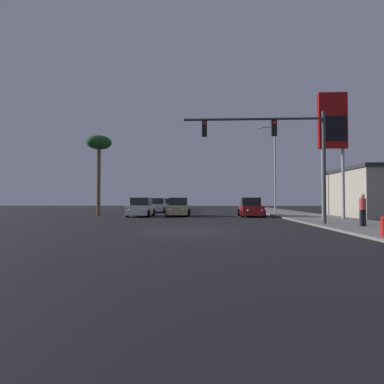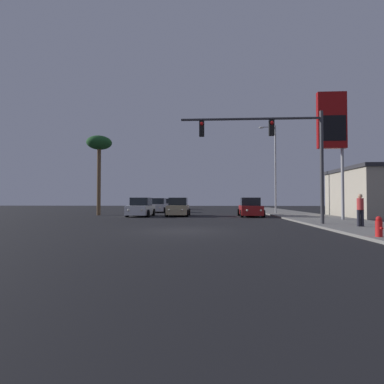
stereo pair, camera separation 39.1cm
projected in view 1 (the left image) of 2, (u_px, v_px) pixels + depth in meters
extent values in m
plane|color=black|center=(188.00, 231.00, 14.29)|extent=(120.00, 120.00, 0.00)
cube|color=gray|center=(313.00, 218.00, 23.87)|extent=(5.00, 60.00, 0.12)
cube|color=tan|center=(179.00, 210.00, 27.47)|extent=(1.87, 4.23, 0.80)
cube|color=black|center=(179.00, 201.00, 27.64)|extent=(1.63, 2.02, 0.70)
cylinder|color=black|center=(167.00, 213.00, 26.20)|extent=(0.24, 0.64, 0.64)
cylinder|color=black|center=(187.00, 213.00, 26.12)|extent=(0.24, 0.64, 0.64)
cylinder|color=black|center=(170.00, 212.00, 28.80)|extent=(0.24, 0.64, 0.64)
cylinder|color=black|center=(189.00, 212.00, 28.73)|extent=(0.24, 0.64, 0.64)
sphere|color=#F2EACC|center=(170.00, 210.00, 25.38)|extent=(0.18, 0.18, 0.18)
sphere|color=#F2EACC|center=(183.00, 210.00, 25.33)|extent=(0.18, 0.18, 0.18)
cube|color=silver|center=(141.00, 210.00, 26.84)|extent=(1.86, 4.22, 0.80)
cube|color=black|center=(142.00, 202.00, 27.01)|extent=(1.63, 2.02, 0.70)
cylinder|color=black|center=(127.00, 213.00, 25.57)|extent=(0.24, 0.64, 0.64)
cylinder|color=black|center=(148.00, 213.00, 25.49)|extent=(0.24, 0.64, 0.64)
cylinder|color=black|center=(135.00, 212.00, 28.17)|extent=(0.24, 0.64, 0.64)
cylinder|color=black|center=(154.00, 212.00, 28.09)|extent=(0.24, 0.64, 0.64)
sphere|color=#F2EACC|center=(129.00, 210.00, 24.75)|extent=(0.18, 0.18, 0.18)
sphere|color=#F2EACC|center=(142.00, 210.00, 24.70)|extent=(0.18, 0.18, 0.18)
cube|color=maroon|center=(251.00, 210.00, 26.58)|extent=(1.96, 4.27, 0.80)
cube|color=black|center=(250.00, 202.00, 26.75)|extent=(1.68, 2.06, 0.70)
cylinder|color=black|center=(242.00, 214.00, 25.31)|extent=(0.24, 0.64, 0.64)
cylinder|color=black|center=(264.00, 214.00, 25.24)|extent=(0.24, 0.64, 0.64)
cylinder|color=black|center=(239.00, 212.00, 27.92)|extent=(0.24, 0.64, 0.64)
cylinder|color=black|center=(258.00, 212.00, 27.84)|extent=(0.24, 0.64, 0.64)
sphere|color=#F2EACC|center=(248.00, 210.00, 24.49)|extent=(0.18, 0.18, 0.18)
sphere|color=#F2EACC|center=(262.00, 210.00, 24.44)|extent=(0.18, 0.18, 0.18)
cube|color=slate|center=(169.00, 206.00, 47.04)|extent=(1.95, 4.26, 0.80)
cube|color=black|center=(169.00, 201.00, 47.21)|extent=(1.67, 2.06, 0.70)
cylinder|color=black|center=(162.00, 207.00, 45.77)|extent=(0.24, 0.64, 0.64)
cylinder|color=black|center=(174.00, 207.00, 45.69)|extent=(0.24, 0.64, 0.64)
cylinder|color=black|center=(164.00, 207.00, 48.37)|extent=(0.24, 0.64, 0.64)
cylinder|color=black|center=(175.00, 207.00, 48.29)|extent=(0.24, 0.64, 0.64)
sphere|color=#F2EACC|center=(164.00, 205.00, 44.94)|extent=(0.18, 0.18, 0.18)
sphere|color=#F2EACC|center=(171.00, 205.00, 44.90)|extent=(0.18, 0.18, 0.18)
cube|color=#B7B7BC|center=(157.00, 207.00, 35.48)|extent=(1.82, 4.21, 0.80)
cube|color=black|center=(158.00, 201.00, 35.65)|extent=(1.61, 2.01, 0.70)
cylinder|color=black|center=(148.00, 210.00, 34.21)|extent=(0.24, 0.64, 0.64)
cylinder|color=black|center=(163.00, 210.00, 34.13)|extent=(0.24, 0.64, 0.64)
cylinder|color=black|center=(152.00, 209.00, 36.81)|extent=(0.24, 0.64, 0.64)
cylinder|color=black|center=(166.00, 209.00, 36.74)|extent=(0.24, 0.64, 0.64)
sphere|color=#F2EACC|center=(149.00, 207.00, 33.39)|extent=(0.18, 0.18, 0.18)
sphere|color=#F2EACC|center=(159.00, 207.00, 33.34)|extent=(0.18, 0.18, 0.18)
cylinder|color=#38383D|center=(324.00, 167.00, 17.28)|extent=(0.20, 0.20, 6.50)
cylinder|color=#38383D|center=(253.00, 119.00, 17.53)|extent=(8.13, 0.14, 0.14)
cube|color=black|center=(274.00, 128.00, 17.46)|extent=(0.30, 0.24, 0.90)
sphere|color=red|center=(275.00, 123.00, 17.33)|extent=(0.20, 0.20, 0.20)
cube|color=black|center=(204.00, 129.00, 17.64)|extent=(0.30, 0.24, 0.90)
sphere|color=red|center=(204.00, 124.00, 17.50)|extent=(0.20, 0.20, 0.20)
cylinder|color=#99999E|center=(275.00, 169.00, 30.67)|extent=(0.18, 0.18, 9.00)
cylinder|color=#99999E|center=(268.00, 127.00, 30.81)|extent=(1.40, 0.10, 0.10)
ellipsoid|color=silver|center=(261.00, 128.00, 30.84)|extent=(0.50, 0.24, 0.20)
cylinder|color=#99999E|center=(323.00, 184.00, 21.22)|extent=(0.20, 0.20, 5.00)
cylinder|color=#99999E|center=(343.00, 184.00, 21.16)|extent=(0.20, 0.20, 5.00)
cube|color=#990C0C|center=(332.00, 121.00, 21.31)|extent=(2.00, 0.40, 4.00)
cube|color=black|center=(334.00, 128.00, 21.08)|extent=(1.80, 0.03, 1.80)
cylinder|color=red|center=(384.00, 228.00, 11.13)|extent=(0.24, 0.24, 0.60)
sphere|color=red|center=(384.00, 219.00, 11.14)|extent=(0.20, 0.20, 0.20)
cylinder|color=#23232D|center=(361.00, 218.00, 15.48)|extent=(0.16, 0.16, 0.85)
cylinder|color=#23232D|center=(365.00, 218.00, 15.47)|extent=(0.16, 0.16, 0.85)
cylinder|color=#BF3333|center=(363.00, 204.00, 15.49)|extent=(0.32, 0.32, 0.60)
sphere|color=tan|center=(362.00, 196.00, 15.51)|extent=(0.22, 0.22, 0.22)
cylinder|color=brown|center=(99.00, 181.00, 28.76)|extent=(0.36, 0.36, 6.55)
ellipsoid|color=#1E5123|center=(99.00, 142.00, 28.85)|extent=(2.40, 2.40, 1.32)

